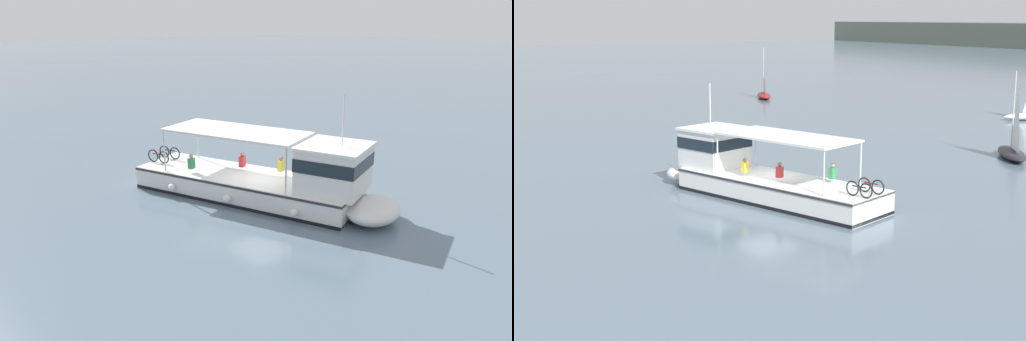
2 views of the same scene
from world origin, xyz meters
TOP-DOWN VIEW (x-y plane):
  - ground_plane at (0.00, 0.00)m, footprint 400.00×400.00m
  - ferry_main at (-0.59, -0.34)m, footprint 13.03×6.99m

SIDE VIEW (x-z plane):
  - ground_plane at x=0.00m, z-range 0.00..0.00m
  - ferry_main at x=-0.59m, z-range -1.64..3.68m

